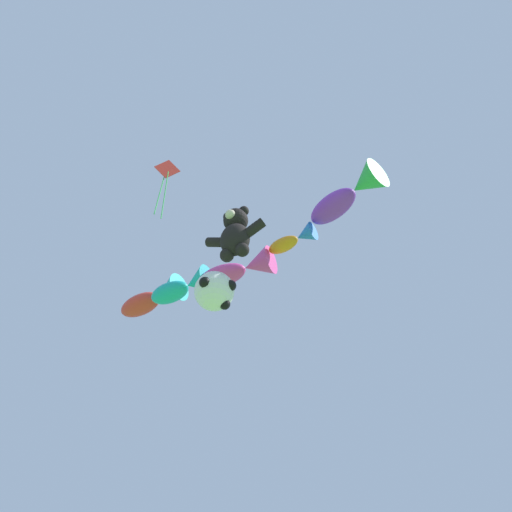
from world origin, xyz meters
The scene contains 8 objects.
teddy_bear_kite centered at (-0.11, 6.39, 12.19)m, with size 1.71×0.75×1.74m.
soccer_ball_kite centered at (-0.67, 6.48, 10.54)m, with size 1.07×1.07×0.99m.
fish_kite_violet centered at (2.70, 7.55, 13.46)m, with size 2.48×1.60×0.91m.
fish_kite_tangerine centered at (0.79, 8.18, 13.17)m, with size 1.52×0.69×0.56m.
fish_kite_magenta centered at (-1.08, 8.42, 12.99)m, with size 2.40×0.89×0.87m.
fish_kite_teal centered at (-3.04, 8.43, 13.08)m, with size 2.10×0.91×0.87m.
fish_kite_crimson centered at (-4.57, 8.99, 13.62)m, with size 2.53×1.13×0.95m.
diamond_kite centered at (-2.74, 6.40, 16.01)m, with size 0.67×0.55×2.86m.
Camera 1 is at (4.92, -2.38, 1.69)m, focal length 40.00 mm.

